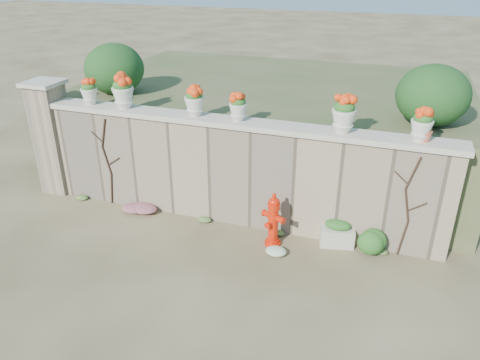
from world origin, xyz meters
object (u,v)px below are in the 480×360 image
at_px(planter_box, 337,233).
at_px(terracotta_pot, 425,133).
at_px(fire_hydrant, 273,219).
at_px(urn_pot_0, 89,92).

distance_m(planter_box, terracotta_pot, 2.34).
distance_m(fire_hydrant, planter_box, 1.21).
relative_size(planter_box, urn_pot_0, 1.30).
height_order(fire_hydrant, planter_box, fire_hydrant).
xyz_separation_m(planter_box, terracotta_pot, (1.19, 0.25, 2.00)).
relative_size(planter_box, terracotta_pot, 2.37).
xyz_separation_m(urn_pot_0, terracotta_pot, (6.35, -0.00, -0.12)).
relative_size(fire_hydrant, terracotta_pot, 3.71).
xyz_separation_m(fire_hydrant, urn_pot_0, (-4.05, 0.63, 1.83)).
bearing_deg(fire_hydrant, planter_box, 41.32).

